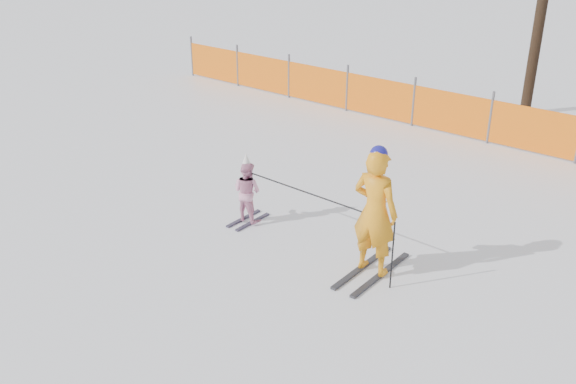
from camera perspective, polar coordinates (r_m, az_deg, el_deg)
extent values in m
plane|color=white|center=(10.32, -1.76, -5.95)|extent=(120.00, 120.00, 0.00)
cube|color=black|center=(10.13, 6.60, -6.65)|extent=(0.09, 1.58, 0.04)
cube|color=black|center=(9.98, 8.25, -7.26)|extent=(0.09, 1.58, 0.04)
imported|color=orange|center=(9.57, 7.75, -1.77)|extent=(0.74, 0.50, 1.99)
sphere|color=navy|center=(9.20, 8.07, 3.34)|extent=(0.26, 0.26, 0.26)
cube|color=black|center=(11.55, -3.98, -2.36)|extent=(0.09, 0.84, 0.03)
cube|color=black|center=(11.42, -3.16, -2.68)|extent=(0.09, 0.84, 0.03)
imported|color=pink|center=(11.24, -3.65, 0.06)|extent=(0.57, 0.46, 1.11)
cone|color=white|center=(11.01, -3.73, 2.85)|extent=(0.19, 0.19, 0.24)
cylinder|color=black|center=(9.45, 9.26, -5.61)|extent=(0.02, 0.02, 1.09)
cylinder|color=black|center=(10.28, 1.60, -0.02)|extent=(2.38, 0.09, 0.02)
cylinder|color=#595960|center=(21.22, -8.53, 11.86)|extent=(0.06, 0.06, 1.25)
cylinder|color=#595960|center=(19.83, -4.50, 11.14)|extent=(0.06, 0.06, 1.25)
cylinder|color=#595960|center=(18.55, 0.08, 10.26)|extent=(0.06, 0.06, 1.25)
cylinder|color=#595960|center=(17.40, 5.28, 9.18)|extent=(0.06, 0.06, 1.25)
cylinder|color=#595960|center=(16.42, 11.11, 7.87)|extent=(0.06, 0.06, 1.25)
cylinder|color=#595960|center=(15.64, 17.56, 6.32)|extent=(0.06, 0.06, 1.25)
cube|color=orange|center=(16.42, 11.25, 7.58)|extent=(16.11, 0.03, 1.00)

